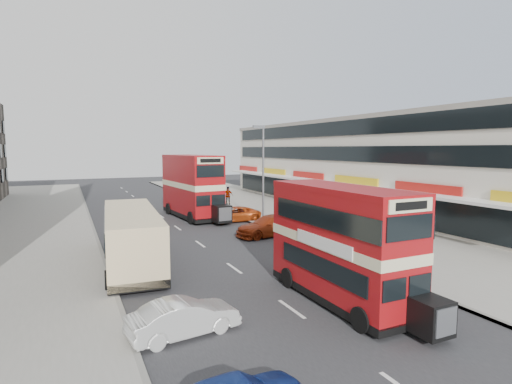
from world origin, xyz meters
TOP-DOWN VIEW (x-y plane):
  - ground at (0.00, 0.00)m, footprint 160.00×160.00m
  - road_surface at (0.00, 20.00)m, footprint 12.00×90.00m
  - pavement_right at (12.00, 20.00)m, footprint 12.00×90.00m
  - pavement_left at (-12.00, 20.00)m, footprint 12.00×90.00m
  - kerb_left at (-6.10, 20.00)m, footprint 0.20×90.00m
  - kerb_right at (6.10, 20.00)m, footprint 0.20×90.00m
  - commercial_row at (19.95, 22.00)m, footprint 9.90×46.20m
  - street_lamp at (6.52, 18.00)m, footprint 1.00×0.20m
  - bus_main at (2.24, 1.89)m, footprint 2.34×8.39m
  - bus_second at (2.49, 24.35)m, footprint 3.54×10.07m
  - coach at (-4.75, 11.07)m, footprint 3.46×10.57m
  - car_left_front at (-4.40, 1.60)m, footprint 3.91×1.81m
  - car_right_a at (5.32, 14.30)m, footprint 5.29×2.55m
  - car_right_b at (5.11, 20.72)m, footprint 4.72×2.44m
  - car_right_c at (4.75, 31.96)m, footprint 4.15×1.73m
  - pedestrian_near at (7.60, 12.20)m, footprint 0.89×0.80m
  - pedestrian_far at (8.15, 29.99)m, footprint 1.22×0.67m
  - cyclist at (3.90, 22.24)m, footprint 0.85×1.89m

SIDE VIEW (x-z plane):
  - ground at x=0.00m, z-range 0.00..0.00m
  - road_surface at x=0.00m, z-range 0.00..0.01m
  - pavement_right at x=12.00m, z-range 0.00..0.15m
  - pavement_left at x=-12.00m, z-range 0.00..0.15m
  - kerb_left at x=-6.10m, z-range -0.01..0.15m
  - kerb_right at x=6.10m, z-range -0.01..0.15m
  - car_left_front at x=-4.40m, z-range 0.00..1.24m
  - cyclist at x=3.90m, z-range -0.33..1.59m
  - car_right_b at x=5.11m, z-range 0.00..1.27m
  - car_right_c at x=4.75m, z-range 0.00..1.40m
  - car_right_a at x=5.32m, z-range 0.00..1.48m
  - pedestrian_far at x=8.15m, z-range 0.15..2.12m
  - pedestrian_near at x=7.60m, z-range 0.15..2.14m
  - coach at x=-4.75m, z-range 0.25..3.00m
  - bus_main at x=2.24m, z-range 0.12..4.74m
  - bus_second at x=2.49m, z-range 0.15..5.65m
  - commercial_row at x=19.95m, z-range 0.05..9.35m
  - street_lamp at x=6.52m, z-range 0.72..8.85m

